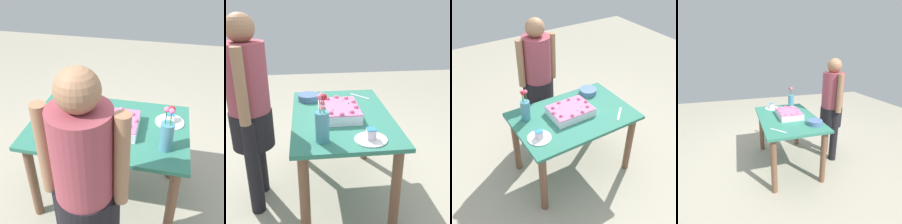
# 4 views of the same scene
# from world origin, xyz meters

# --- Properties ---
(ground_plane) EXTENTS (8.00, 8.00, 0.00)m
(ground_plane) POSITION_xyz_m (0.00, 0.00, 0.00)
(ground_plane) COLOR #A79F8A
(dining_table) EXTENTS (1.16, 0.76, 0.73)m
(dining_table) POSITION_xyz_m (0.00, 0.00, 0.59)
(dining_table) COLOR #2F7661
(dining_table) RESTS_ON ground_plane
(sheet_cake) EXTENTS (0.41, 0.30, 0.10)m
(sheet_cake) POSITION_xyz_m (-0.02, 0.02, 0.77)
(sheet_cake) COLOR white
(sheet_cake) RESTS_ON dining_table
(serving_plate_with_slice) EXTENTS (0.21, 0.21, 0.08)m
(serving_plate_with_slice) POSITION_xyz_m (-0.44, -0.13, 0.75)
(serving_plate_with_slice) COLOR white
(serving_plate_with_slice) RESTS_ON dining_table
(cake_knife) EXTENTS (0.18, 0.16, 0.00)m
(cake_knife) POSITION_xyz_m (0.39, -0.22, 0.73)
(cake_knife) COLOR silver
(cake_knife) RESTS_ON dining_table
(flower_vase) EXTENTS (0.09, 0.09, 0.32)m
(flower_vase) POSITION_xyz_m (-0.42, 0.17, 0.85)
(flower_vase) COLOR teal
(flower_vase) RESTS_ON dining_table
(fruit_bowl) EXTENTS (0.18, 0.18, 0.06)m
(fruit_bowl) POSITION_xyz_m (0.35, 0.25, 0.76)
(fruit_bowl) COLOR #4E6D9C
(fruit_bowl) RESTS_ON dining_table
(person_standing) EXTENTS (0.45, 0.31, 1.49)m
(person_standing) POSITION_xyz_m (-0.03, 0.68, 0.85)
(person_standing) COLOR black
(person_standing) RESTS_ON ground_plane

